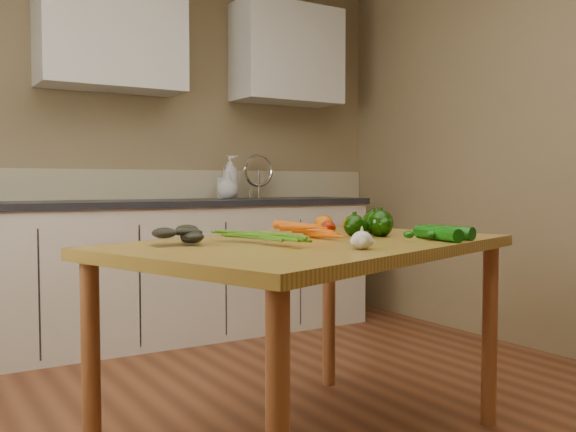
{
  "coord_description": "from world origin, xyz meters",
  "views": [
    {
      "loc": [
        -1.3,
        -1.73,
        1.01
      ],
      "look_at": [
        0.08,
        0.49,
        0.88
      ],
      "focal_mm": 40.0,
      "sensor_mm": 36.0,
      "label": 1
    }
  ],
  "objects_px": {
    "pepper_b": "(374,223)",
    "zucchini_a": "(448,232)",
    "pepper_c": "(381,224)",
    "garlic_bulb": "(362,240)",
    "soap_bottle_a": "(230,177)",
    "soap_bottle_b": "(226,183)",
    "zucchini_b": "(438,234)",
    "tomato_c": "(351,224)",
    "leafy_greens": "(181,230)",
    "tomato_b": "(324,224)",
    "pepper_a": "(355,226)",
    "tomato_a": "(328,228)",
    "soap_bottle_c": "(228,185)",
    "table": "(312,264)",
    "carrot_bunch": "(295,230)"
  },
  "relations": [
    {
      "from": "pepper_b",
      "to": "zucchini_a",
      "type": "bearing_deg",
      "value": -75.83
    },
    {
      "from": "pepper_b",
      "to": "pepper_c",
      "type": "height_order",
      "value": "pepper_c"
    },
    {
      "from": "garlic_bulb",
      "to": "pepper_b",
      "type": "relative_size",
      "value": 0.73
    },
    {
      "from": "soap_bottle_a",
      "to": "soap_bottle_b",
      "type": "bearing_deg",
      "value": 114.17
    },
    {
      "from": "zucchini_b",
      "to": "tomato_c",
      "type": "bearing_deg",
      "value": 93.35
    },
    {
      "from": "leafy_greens",
      "to": "tomato_b",
      "type": "relative_size",
      "value": 2.59
    },
    {
      "from": "pepper_a",
      "to": "tomato_b",
      "type": "distance_m",
      "value": 0.24
    },
    {
      "from": "pepper_c",
      "to": "tomato_c",
      "type": "bearing_deg",
      "value": 80.87
    },
    {
      "from": "soap_bottle_b",
      "to": "tomato_a",
      "type": "distance_m",
      "value": 1.93
    },
    {
      "from": "soap_bottle_c",
      "to": "tomato_b",
      "type": "distance_m",
      "value": 1.77
    },
    {
      "from": "zucchini_b",
      "to": "soap_bottle_b",
      "type": "bearing_deg",
      "value": 83.75
    },
    {
      "from": "tomato_b",
      "to": "zucchini_b",
      "type": "relative_size",
      "value": 0.32
    },
    {
      "from": "tomato_a",
      "to": "tomato_b",
      "type": "height_order",
      "value": "tomato_b"
    },
    {
      "from": "table",
      "to": "zucchini_a",
      "type": "bearing_deg",
      "value": -42.22
    },
    {
      "from": "tomato_b",
      "to": "leafy_greens",
      "type": "bearing_deg",
      "value": -165.32
    },
    {
      "from": "zucchini_b",
      "to": "pepper_a",
      "type": "bearing_deg",
      "value": 119.04
    },
    {
      "from": "leafy_greens",
      "to": "pepper_b",
      "type": "bearing_deg",
      "value": 1.26
    },
    {
      "from": "soap_bottle_b",
      "to": "tomato_a",
      "type": "bearing_deg",
      "value": -58.44
    },
    {
      "from": "carrot_bunch",
      "to": "pepper_b",
      "type": "height_order",
      "value": "pepper_b"
    },
    {
      "from": "soap_bottle_a",
      "to": "zucchini_b",
      "type": "height_order",
      "value": "soap_bottle_a"
    },
    {
      "from": "leafy_greens",
      "to": "tomato_b",
      "type": "height_order",
      "value": "leafy_greens"
    },
    {
      "from": "pepper_a",
      "to": "pepper_b",
      "type": "relative_size",
      "value": 0.91
    },
    {
      "from": "soap_bottle_a",
      "to": "pepper_b",
      "type": "height_order",
      "value": "soap_bottle_a"
    },
    {
      "from": "table",
      "to": "pepper_a",
      "type": "bearing_deg",
      "value": -4.44
    },
    {
      "from": "soap_bottle_b",
      "to": "zucchini_a",
      "type": "xyz_separation_m",
      "value": [
        -0.18,
        -2.28,
        -0.19
      ]
    },
    {
      "from": "garlic_bulb",
      "to": "zucchini_a",
      "type": "distance_m",
      "value": 0.54
    },
    {
      "from": "tomato_c",
      "to": "pepper_c",
      "type": "bearing_deg",
      "value": -99.13
    },
    {
      "from": "pepper_a",
      "to": "tomato_a",
      "type": "height_order",
      "value": "pepper_a"
    },
    {
      "from": "zucchini_b",
      "to": "leafy_greens",
      "type": "bearing_deg",
      "value": 158.79
    },
    {
      "from": "leafy_greens",
      "to": "table",
      "type": "bearing_deg",
      "value": -13.2
    },
    {
      "from": "tomato_c",
      "to": "zucchini_b",
      "type": "height_order",
      "value": "tomato_c"
    },
    {
      "from": "table",
      "to": "soap_bottle_b",
      "type": "bearing_deg",
      "value": 53.58
    },
    {
      "from": "tomato_b",
      "to": "tomato_c",
      "type": "bearing_deg",
      "value": -21.36
    },
    {
      "from": "soap_bottle_a",
      "to": "carrot_bunch",
      "type": "distance_m",
      "value": 2.16
    },
    {
      "from": "zucchini_b",
      "to": "pepper_c",
      "type": "bearing_deg",
      "value": 105.23
    },
    {
      "from": "pepper_a",
      "to": "tomato_a",
      "type": "bearing_deg",
      "value": 103.72
    },
    {
      "from": "pepper_a",
      "to": "zucchini_a",
      "type": "bearing_deg",
      "value": -48.97
    },
    {
      "from": "tomato_b",
      "to": "tomato_c",
      "type": "relative_size",
      "value": 1.04
    },
    {
      "from": "soap_bottle_b",
      "to": "carrot_bunch",
      "type": "distance_m",
      "value": 2.14
    },
    {
      "from": "leafy_greens",
      "to": "zucchini_a",
      "type": "relative_size",
      "value": 1.0
    },
    {
      "from": "garlic_bulb",
      "to": "tomato_c",
      "type": "relative_size",
      "value": 0.89
    },
    {
      "from": "pepper_b",
      "to": "pepper_c",
      "type": "distance_m",
      "value": 0.13
    },
    {
      "from": "carrot_bunch",
      "to": "tomato_c",
      "type": "relative_size",
      "value": 3.49
    },
    {
      "from": "soap_bottle_b",
      "to": "tomato_a",
      "type": "height_order",
      "value": "soap_bottle_b"
    },
    {
      "from": "soap_bottle_a",
      "to": "soap_bottle_b",
      "type": "relative_size",
      "value": 1.39
    },
    {
      "from": "soap_bottle_a",
      "to": "leafy_greens",
      "type": "bearing_deg",
      "value": 176.24
    },
    {
      "from": "zucchini_b",
      "to": "carrot_bunch",
      "type": "bearing_deg",
      "value": 148.07
    },
    {
      "from": "soap_bottle_b",
      "to": "tomato_b",
      "type": "height_order",
      "value": "soap_bottle_b"
    },
    {
      "from": "soap_bottle_b",
      "to": "tomato_b",
      "type": "relative_size",
      "value": 2.67
    },
    {
      "from": "tomato_a",
      "to": "soap_bottle_a",
      "type": "bearing_deg",
      "value": 75.62
    }
  ]
}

